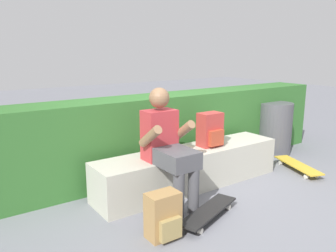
% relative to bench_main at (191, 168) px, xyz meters
% --- Properties ---
extents(ground_plane, '(24.00, 24.00, 0.00)m').
position_rel_bench_main_xyz_m(ground_plane, '(0.00, -0.35, -0.22)').
color(ground_plane, slate).
extents(bench_main, '(2.35, 0.50, 0.45)m').
position_rel_bench_main_xyz_m(bench_main, '(0.00, 0.00, 0.00)').
color(bench_main, '#B5B2A2').
rests_on(bench_main, ground).
extents(person_skater, '(0.49, 0.62, 1.20)m').
position_rel_bench_main_xyz_m(person_skater, '(-0.49, -0.22, 0.42)').
color(person_skater, '#B73338').
rests_on(person_skater, ground).
extents(skateboard_near_person, '(0.82, 0.46, 0.09)m').
position_rel_bench_main_xyz_m(skateboard_near_person, '(-0.36, -0.72, -0.15)').
color(skateboard_near_person, black).
rests_on(skateboard_near_person, ground).
extents(skateboard_beside_bench, '(0.46, 0.82, 0.09)m').
position_rel_bench_main_xyz_m(skateboard_beside_bench, '(1.48, -0.41, -0.15)').
color(skateboard_beside_bench, gold).
rests_on(skateboard_beside_bench, ground).
extents(backpack_on_bench, '(0.28, 0.23, 0.40)m').
position_rel_bench_main_xyz_m(backpack_on_bench, '(0.28, -0.01, 0.42)').
color(backpack_on_bench, '#B23833').
rests_on(backpack_on_bench, bench_main).
extents(backpack_on_ground, '(0.28, 0.23, 0.40)m').
position_rel_bench_main_xyz_m(backpack_on_ground, '(-0.89, -0.75, -0.03)').
color(backpack_on_ground, '#A37A47').
rests_on(backpack_on_ground, ground).
extents(hedge_row, '(5.02, 0.54, 1.00)m').
position_rel_bench_main_xyz_m(hedge_row, '(0.24, 0.66, 0.28)').
color(hedge_row, '#326A2C').
rests_on(hedge_row, ground).
extents(trash_bin, '(0.50, 0.50, 0.79)m').
position_rel_bench_main_xyz_m(trash_bin, '(1.87, 0.29, 0.17)').
color(trash_bin, '#4C4C51').
rests_on(trash_bin, ground).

